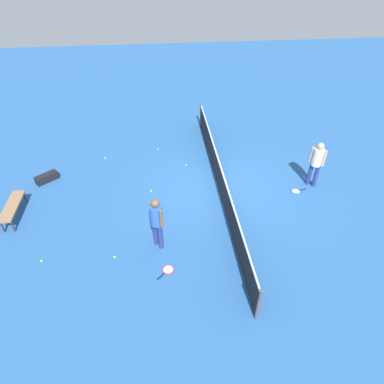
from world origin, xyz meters
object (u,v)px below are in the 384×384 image
player_near_side (157,219)px  tennis_ball_stray_left (186,165)px  player_far_side (317,161)px  tennis_racket_near_player (168,270)px  equipment_bag (48,177)px  tennis_ball_near_player (115,257)px  courtside_bench (12,207)px  tennis_ball_stray_right (42,261)px  tennis_ball_midcourt (105,158)px  tennis_ball_baseline (158,149)px  tennis_racket_far_player (296,191)px  tennis_ball_by_net (151,191)px

player_near_side → tennis_ball_stray_left: 4.31m
player_near_side → player_far_side: 5.96m
tennis_ball_stray_left → tennis_racket_near_player: bearing=-11.0°
player_far_side → tennis_ball_stray_left: (-1.70, -4.32, -0.98)m
tennis_ball_stray_left → equipment_bag: equipment_bag is taller
tennis_ball_near_player → tennis_ball_stray_left: bearing=151.2°
player_near_side → courtside_bench: (-1.70, -4.47, -0.59)m
tennis_ball_stray_right → courtside_bench: bearing=-147.4°
tennis_ball_midcourt → tennis_ball_baseline: same height
player_far_side → courtside_bench: 10.00m
player_near_side → tennis_racket_far_player: player_near_side is taller
tennis_racket_far_player → courtside_bench: bearing=-88.2°
tennis_ball_midcourt → tennis_ball_stray_left: 3.30m
tennis_ball_stray_left → equipment_bag: (0.42, -5.09, 0.11)m
tennis_ball_midcourt → player_near_side: bearing=22.4°
tennis_ball_stray_left → equipment_bag: bearing=-85.3°
tennis_racket_near_player → tennis_ball_stray_right: tennis_ball_stray_right is taller
courtside_bench → tennis_ball_by_net: bearing=101.0°
equipment_bag → tennis_ball_near_player: bearing=34.1°
tennis_ball_stray_right → courtside_bench: 2.37m
player_far_side → tennis_ball_stray_right: size_ratio=25.76×
tennis_ball_by_net → tennis_ball_stray_right: (2.79, -3.01, 0.00)m
player_near_side → player_far_side: same height
tennis_ball_near_player → equipment_bag: bearing=-145.9°
tennis_ball_stray_left → tennis_ball_stray_right: bearing=-45.6°
tennis_racket_far_player → courtside_bench: courtside_bench is taller
player_far_side → tennis_ball_near_player: size_ratio=25.76×
player_far_side → equipment_bag: 9.53m
tennis_ball_stray_right → equipment_bag: bearing=-169.7°
player_near_side → courtside_bench: bearing=-110.8°
tennis_ball_stray_right → tennis_racket_far_player: bearing=105.7°
tennis_racket_far_player → tennis_ball_stray_right: 8.38m
tennis_ball_by_net → tennis_ball_baseline: bearing=173.7°
tennis_ball_near_player → tennis_ball_midcourt: size_ratio=1.00×
tennis_ball_midcourt → tennis_ball_stray_right: 5.29m
player_far_side → tennis_ball_baseline: 6.24m
tennis_ball_by_net → tennis_ball_stray_right: same height
courtside_bench → equipment_bag: 2.01m
courtside_bench → tennis_ball_near_player: bearing=57.7°
tennis_racket_near_player → tennis_ball_stray_right: (-0.67, -3.42, 0.02)m
tennis_racket_near_player → tennis_racket_far_player: (-2.94, 4.66, 0.00)m
player_near_side → player_far_side: (-2.34, 5.49, 0.00)m
player_near_side → courtside_bench: player_near_side is taller
tennis_ball_by_net → tennis_ball_midcourt: size_ratio=1.00×
tennis_ball_midcourt → courtside_bench: size_ratio=0.04×
player_far_side → tennis_racket_far_player: (0.33, -0.63, -1.00)m
equipment_bag → player_near_side: bearing=47.3°
tennis_ball_by_net → equipment_bag: equipment_bag is taller
tennis_racket_near_player → tennis_ball_near_player: 1.55m
tennis_ball_by_net → tennis_ball_stray_right: 4.11m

